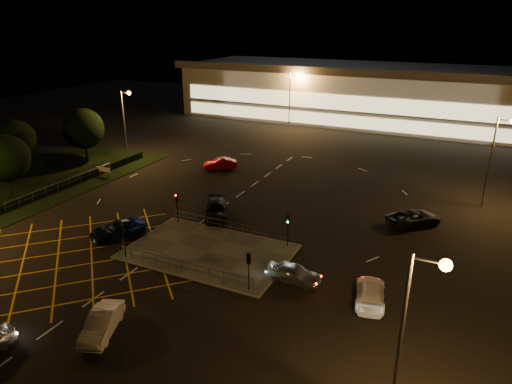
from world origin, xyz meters
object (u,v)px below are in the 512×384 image
at_px(signal_se, 249,264).
at_px(car_circ_red, 220,164).
at_px(car_approach_white, 370,293).
at_px(signal_sw, 123,233).
at_px(signal_ne, 288,223).
at_px(car_queue_white, 102,323).
at_px(car_far_dkgrey, 216,210).
at_px(signal_nw, 177,202).
at_px(car_right_silver, 293,273).
at_px(car_east_grey, 414,218).
at_px(car_left_blue, 118,229).

relative_size(signal_se, car_circ_red, 0.68).
bearing_deg(signal_se, car_approach_white, -163.66).
height_order(signal_sw, signal_se, same).
xyz_separation_m(signal_ne, car_circ_red, (-16.96, 17.42, -1.61)).
xyz_separation_m(car_queue_white, car_circ_red, (-10.38, 34.07, -0.00)).
distance_m(car_far_dkgrey, car_circ_red, 16.29).
xyz_separation_m(signal_sw, signal_se, (12.00, 0.00, 0.00)).
relative_size(signal_ne, car_circ_red, 0.68).
distance_m(signal_sw, signal_se, 12.00).
distance_m(signal_sw, signal_nw, 7.99).
distance_m(signal_ne, car_approach_white, 10.39).
relative_size(signal_sw, car_right_silver, 0.70).
bearing_deg(signal_se, signal_ne, -90.00).
distance_m(signal_sw, car_right_silver, 14.93).
relative_size(car_east_grey, car_approach_white, 1.10).
bearing_deg(car_circ_red, car_east_grey, 36.27).
relative_size(signal_se, car_approach_white, 0.62).
height_order(signal_nw, car_far_dkgrey, signal_nw).
bearing_deg(car_approach_white, car_circ_red, -53.15).
relative_size(signal_se, car_east_grey, 0.56).
bearing_deg(car_circ_red, car_queue_white, -21.00).
height_order(car_left_blue, car_approach_white, car_approach_white).
bearing_deg(car_east_grey, car_left_blue, 75.43).
height_order(car_left_blue, car_circ_red, car_circ_red).
height_order(signal_ne, car_approach_white, signal_ne).
relative_size(signal_sw, car_queue_white, 0.68).
xyz_separation_m(signal_sw, signal_nw, (0.00, 7.99, 0.00)).
height_order(car_queue_white, car_left_blue, car_queue_white).
distance_m(signal_se, signal_ne, 7.99).
xyz_separation_m(signal_ne, car_far_dkgrey, (-9.26, 3.07, -1.58)).
xyz_separation_m(car_far_dkgrey, car_east_grey, (19.05, 6.79, -0.01)).
bearing_deg(car_left_blue, car_east_grey, 55.69).
distance_m(signal_ne, car_far_dkgrey, 9.89).
xyz_separation_m(signal_ne, car_queue_white, (-6.58, -16.65, -1.60)).
bearing_deg(car_circ_red, car_right_silver, 2.76).
relative_size(car_circ_red, car_east_grey, 0.82).
bearing_deg(signal_sw, car_far_dkgrey, -103.90).
distance_m(car_right_silver, car_circ_red, 30.00).
height_order(car_queue_white, car_approach_white, car_queue_white).
relative_size(signal_nw, signal_ne, 1.00).
xyz_separation_m(car_left_blue, car_circ_red, (-1.46, 22.37, 0.03)).
bearing_deg(car_left_blue, car_far_dkgrey, 77.47).
bearing_deg(car_east_grey, car_far_dkgrey, 64.70).
bearing_deg(car_east_grey, signal_ne, 90.29).
bearing_deg(signal_se, car_east_grey, -118.74).
relative_size(signal_nw, car_queue_white, 0.68).
xyz_separation_m(signal_sw, car_approach_white, (20.70, 2.55, -1.63)).
relative_size(car_circ_red, car_approach_white, 0.90).
xyz_separation_m(car_left_blue, car_approach_white, (24.20, -0.49, 0.01)).
bearing_deg(car_far_dkgrey, car_left_blue, -156.40).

